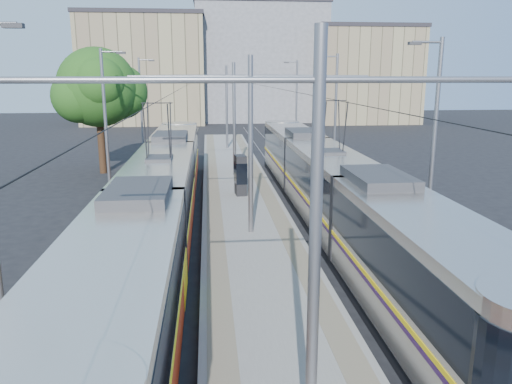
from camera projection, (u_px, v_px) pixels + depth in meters
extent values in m
plane|color=black|center=(278.00, 338.00, 12.74)|extent=(160.00, 160.00, 0.00)
cube|color=gray|center=(238.00, 187.00, 29.18)|extent=(4.00, 50.00, 0.30)
cube|color=gray|center=(213.00, 185.00, 29.01)|extent=(0.70, 50.00, 0.01)
cube|color=gray|center=(262.00, 184.00, 29.28)|extent=(0.70, 50.00, 0.01)
cube|color=gray|center=(163.00, 191.00, 28.80)|extent=(0.07, 70.00, 0.03)
cube|color=gray|center=(188.00, 190.00, 28.94)|extent=(0.07, 70.00, 0.03)
cube|color=gray|center=(286.00, 188.00, 29.48)|extent=(0.07, 70.00, 0.03)
cube|color=gray|center=(310.00, 188.00, 29.61)|extent=(0.07, 70.00, 0.03)
cube|color=black|center=(163.00, 234.00, 20.47)|extent=(2.30, 31.34, 0.40)
cube|color=beige|center=(161.00, 195.00, 20.09)|extent=(2.40, 29.74, 2.90)
cube|color=black|center=(161.00, 183.00, 19.97)|extent=(2.43, 29.74, 1.30)
cube|color=#FFEC0D|center=(162.00, 204.00, 20.18)|extent=(2.43, 29.74, 0.12)
cube|color=#B5240A|center=(162.00, 216.00, 20.29)|extent=(2.42, 29.74, 1.10)
cube|color=#2D2D30|center=(159.00, 156.00, 19.72)|extent=(1.68, 3.00, 0.30)
cube|color=black|center=(328.00, 221.00, 22.19)|extent=(2.30, 30.24, 0.40)
cube|color=#B3ACA4|center=(330.00, 185.00, 21.82)|extent=(2.40, 28.64, 2.90)
cube|color=black|center=(330.00, 174.00, 21.70)|extent=(2.43, 28.64, 1.30)
cube|color=yellow|center=(329.00, 194.00, 21.91)|extent=(2.43, 28.64, 0.12)
cube|color=#2E1240|center=(329.00, 197.00, 21.94)|extent=(2.43, 28.64, 0.10)
cube|color=#2D2D30|center=(331.00, 149.00, 21.45)|extent=(1.68, 3.00, 0.30)
cylinder|color=slate|center=(315.00, 252.00, 8.00)|extent=(0.20, 0.20, 7.00)
cylinder|color=slate|center=(320.00, 80.00, 7.37)|extent=(9.20, 0.10, 0.10)
cylinder|color=slate|center=(251.00, 147.00, 19.62)|extent=(0.20, 0.20, 7.00)
cylinder|color=slate|center=(250.00, 76.00, 19.00)|extent=(9.20, 0.10, 0.10)
cylinder|color=slate|center=(234.00, 120.00, 31.24)|extent=(0.20, 0.20, 7.00)
cylinder|color=slate|center=(234.00, 76.00, 30.62)|extent=(9.20, 0.10, 0.10)
cylinder|color=slate|center=(227.00, 108.00, 42.87)|extent=(0.20, 0.20, 7.00)
cylinder|color=slate|center=(226.00, 75.00, 42.25)|extent=(9.20, 0.10, 0.10)
cylinder|color=black|center=(172.00, 93.00, 27.60)|extent=(0.02, 70.00, 0.02)
cylinder|color=black|center=(300.00, 93.00, 28.27)|extent=(0.02, 70.00, 0.02)
cube|color=#2D2D30|center=(13.00, 26.00, 12.30)|extent=(0.50, 0.22, 0.12)
cylinder|color=slate|center=(105.00, 121.00, 28.56)|extent=(0.18, 0.18, 8.00)
cube|color=#2D2D30|center=(121.00, 53.00, 27.80)|extent=(0.50, 0.22, 0.12)
cylinder|color=slate|center=(141.00, 104.00, 44.06)|extent=(0.18, 0.18, 8.00)
cube|color=#2D2D30|center=(152.00, 61.00, 43.30)|extent=(0.50, 0.22, 0.12)
cylinder|color=slate|center=(434.00, 139.00, 20.28)|extent=(0.18, 0.18, 8.00)
cube|color=#2D2D30|center=(415.00, 43.00, 19.31)|extent=(0.50, 0.22, 0.12)
cylinder|color=slate|center=(335.00, 111.00, 35.78)|extent=(0.18, 0.18, 8.00)
cube|color=#2D2D30|center=(322.00, 57.00, 34.81)|extent=(0.50, 0.22, 0.12)
cylinder|color=slate|center=(296.00, 100.00, 51.27)|extent=(0.18, 0.18, 8.00)
cube|color=#2D2D30|center=(286.00, 62.00, 50.31)|extent=(0.50, 0.22, 0.12)
cube|color=black|center=(241.00, 175.00, 26.50)|extent=(0.64, 0.97, 2.12)
cube|color=black|center=(241.00, 173.00, 26.47)|extent=(0.68, 1.01, 1.11)
cylinder|color=#382314|center=(102.00, 148.00, 33.72)|extent=(0.48, 0.48, 3.47)
sphere|color=#1F4914|center=(97.00, 87.00, 32.80)|extent=(5.20, 5.20, 5.20)
sphere|color=#1F4914|center=(120.00, 92.00, 33.84)|extent=(3.69, 3.69, 3.69)
cube|color=gray|center=(145.00, 71.00, 68.32)|extent=(16.00, 12.00, 13.94)
cube|color=#262328|center=(143.00, 16.00, 66.66)|extent=(16.32, 12.24, 0.50)
cube|color=gray|center=(258.00, 65.00, 73.47)|extent=(18.00, 14.00, 15.93)
cube|color=#262328|center=(259.00, 6.00, 71.58)|extent=(18.36, 14.28, 0.50)
cube|color=gray|center=(363.00, 77.00, 69.36)|extent=(14.00, 10.00, 12.50)
cube|color=#262328|center=(365.00, 28.00, 67.87)|extent=(14.28, 10.20, 0.50)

